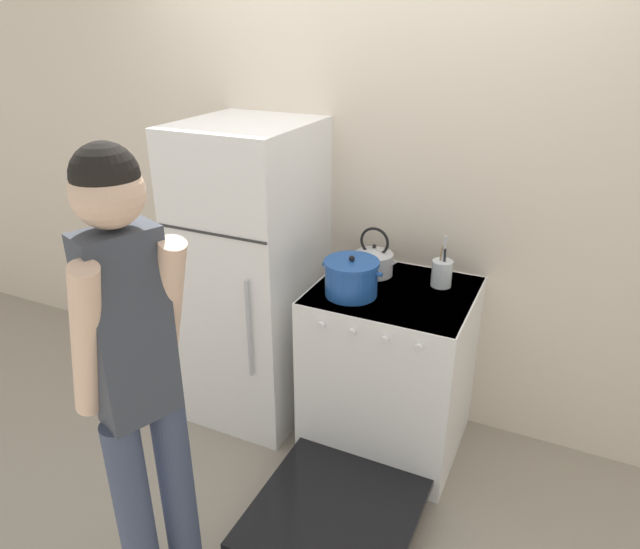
{
  "coord_description": "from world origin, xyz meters",
  "views": [
    {
      "loc": [
        1.02,
        -2.72,
        2.09
      ],
      "look_at": [
        -0.02,
        -0.49,
        0.97
      ],
      "focal_mm": 32.0,
      "sensor_mm": 36.0,
      "label": 1
    }
  ],
  "objects_px": {
    "refrigerator": "(252,276)",
    "tea_kettle": "(374,260)",
    "person": "(137,377)",
    "dutch_oven_pot": "(351,278)",
    "utensil_jar": "(442,273)",
    "stove_range": "(387,372)"
  },
  "relations": [
    {
      "from": "dutch_oven_pot",
      "to": "tea_kettle",
      "type": "height_order",
      "value": "tea_kettle"
    },
    {
      "from": "refrigerator",
      "to": "person",
      "type": "xyz_separation_m",
      "value": [
        0.32,
        -1.22,
        0.2
      ]
    },
    {
      "from": "tea_kettle",
      "to": "utensil_jar",
      "type": "distance_m",
      "value": 0.35
    },
    {
      "from": "stove_range",
      "to": "tea_kettle",
      "type": "bearing_deg",
      "value": 132.21
    },
    {
      "from": "stove_range",
      "to": "tea_kettle",
      "type": "relative_size",
      "value": 5.55
    },
    {
      "from": "refrigerator",
      "to": "utensil_jar",
      "type": "height_order",
      "value": "refrigerator"
    },
    {
      "from": "dutch_oven_pot",
      "to": "tea_kettle",
      "type": "xyz_separation_m",
      "value": [
        0.01,
        0.27,
        -0.01
      ]
    },
    {
      "from": "refrigerator",
      "to": "utensil_jar",
      "type": "xyz_separation_m",
      "value": [
        0.98,
        0.15,
        0.15
      ]
    },
    {
      "from": "stove_range",
      "to": "utensil_jar",
      "type": "xyz_separation_m",
      "value": [
        0.19,
        0.18,
        0.52
      ]
    },
    {
      "from": "refrigerator",
      "to": "person",
      "type": "bearing_deg",
      "value": -75.46
    },
    {
      "from": "tea_kettle",
      "to": "person",
      "type": "xyz_separation_m",
      "value": [
        -0.32,
        -1.36,
        0.05
      ]
    },
    {
      "from": "refrigerator",
      "to": "tea_kettle",
      "type": "xyz_separation_m",
      "value": [
        0.64,
        0.14,
        0.15
      ]
    },
    {
      "from": "refrigerator",
      "to": "person",
      "type": "height_order",
      "value": "person"
    },
    {
      "from": "refrigerator",
      "to": "tea_kettle",
      "type": "distance_m",
      "value": 0.67
    },
    {
      "from": "dutch_oven_pot",
      "to": "utensil_jar",
      "type": "distance_m",
      "value": 0.45
    },
    {
      "from": "dutch_oven_pot",
      "to": "utensil_jar",
      "type": "relative_size",
      "value": 1.17
    },
    {
      "from": "tea_kettle",
      "to": "utensil_jar",
      "type": "bearing_deg",
      "value": 1.16
    },
    {
      "from": "utensil_jar",
      "to": "person",
      "type": "distance_m",
      "value": 1.52
    },
    {
      "from": "refrigerator",
      "to": "person",
      "type": "relative_size",
      "value": 0.91
    },
    {
      "from": "tea_kettle",
      "to": "refrigerator",
      "type": "bearing_deg",
      "value": -167.66
    },
    {
      "from": "person",
      "to": "dutch_oven_pot",
      "type": "bearing_deg",
      "value": 5.52
    },
    {
      "from": "refrigerator",
      "to": "utensil_jar",
      "type": "relative_size",
      "value": 6.39
    }
  ]
}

